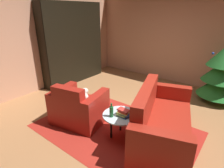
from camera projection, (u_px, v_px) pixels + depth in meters
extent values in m
plane|color=#9B6940|center=(126.00, 121.00, 3.60)|extent=(6.58, 6.58, 0.00)
cube|color=tan|center=(183.00, 34.00, 5.12)|extent=(5.54, 0.06, 2.79)
cube|color=tan|center=(37.00, 37.00, 4.64)|extent=(0.06, 5.61, 2.79)
cube|color=maroon|center=(115.00, 129.00, 3.35)|extent=(2.76, 1.87, 0.01)
cube|color=black|center=(77.00, 44.00, 5.22)|extent=(0.03, 2.00, 2.25)
cube|color=black|center=(96.00, 40.00, 6.04)|extent=(0.36, 0.02, 2.25)
cube|color=black|center=(43.00, 49.00, 4.59)|extent=(0.36, 0.03, 2.25)
cube|color=black|center=(76.00, 80.00, 5.73)|extent=(0.34, 1.95, 0.03)
cube|color=black|center=(75.00, 68.00, 5.59)|extent=(0.34, 1.95, 0.03)
cube|color=black|center=(74.00, 56.00, 5.45)|extent=(0.34, 1.95, 0.02)
cube|color=black|center=(73.00, 44.00, 5.31)|extent=(0.34, 1.95, 0.02)
cube|color=black|center=(72.00, 30.00, 5.18)|extent=(0.34, 1.95, 0.02)
cube|color=black|center=(71.00, 16.00, 5.04)|extent=(0.34, 1.95, 0.02)
cube|color=black|center=(70.00, 2.00, 4.90)|extent=(0.34, 1.95, 0.03)
cube|color=black|center=(70.00, 45.00, 5.42)|extent=(0.05, 0.95, 0.59)
cube|color=black|center=(71.00, 45.00, 5.40)|extent=(0.03, 0.98, 0.62)
cube|color=brown|center=(95.00, 69.00, 6.39)|extent=(0.26, 0.03, 0.20)
cube|color=#BC9C9D|center=(93.00, 68.00, 6.37)|extent=(0.17, 0.04, 0.25)
cube|color=#18718C|center=(93.00, 68.00, 6.32)|extent=(0.21, 0.04, 0.29)
cube|color=#974AA0|center=(92.00, 69.00, 6.29)|extent=(0.20, 0.03, 0.28)
cube|color=tan|center=(91.00, 70.00, 6.27)|extent=(0.23, 0.03, 0.23)
cube|color=#398435|center=(91.00, 70.00, 6.24)|extent=(0.24, 0.03, 0.24)
cube|color=#994E94|center=(90.00, 70.00, 6.20)|extent=(0.25, 0.05, 0.25)
cube|color=#ABA895|center=(88.00, 70.00, 6.18)|extent=(0.18, 0.04, 0.28)
cube|color=#B7AA8F|center=(88.00, 70.00, 6.13)|extent=(0.24, 0.04, 0.28)
cube|color=#378D3F|center=(94.00, 57.00, 6.24)|extent=(0.23, 0.05, 0.30)
cube|color=navy|center=(94.00, 57.00, 6.21)|extent=(0.23, 0.03, 0.32)
cube|color=#30794C|center=(92.00, 58.00, 6.20)|extent=(0.20, 0.03, 0.24)
cube|color=gold|center=(91.00, 59.00, 6.18)|extent=(0.19, 0.04, 0.21)
cube|color=#B02918|center=(90.00, 59.00, 6.16)|extent=(0.16, 0.05, 0.19)
cube|color=#582834|center=(90.00, 59.00, 6.10)|extent=(0.21, 0.03, 0.24)
cube|color=#A89F94|center=(89.00, 59.00, 6.06)|extent=(0.24, 0.03, 0.24)
cube|color=orange|center=(88.00, 60.00, 6.04)|extent=(0.24, 0.04, 0.22)
cube|color=orange|center=(87.00, 59.00, 5.99)|extent=(0.22, 0.04, 0.32)
cube|color=red|center=(93.00, 23.00, 5.81)|extent=(0.27, 0.03, 0.31)
cube|color=orange|center=(92.00, 24.00, 5.80)|extent=(0.24, 0.04, 0.23)
cube|color=#277330|center=(91.00, 24.00, 5.79)|extent=(0.19, 0.05, 0.20)
cube|color=purple|center=(89.00, 23.00, 5.73)|extent=(0.20, 0.04, 0.27)
cube|color=#2C7F38|center=(88.00, 23.00, 5.71)|extent=(0.17, 0.05, 0.27)
cube|color=#993F91|center=(92.00, 11.00, 5.69)|extent=(0.19, 0.05, 0.26)
cube|color=#3E8138|center=(91.00, 10.00, 5.63)|extent=(0.26, 0.04, 0.28)
cube|color=#2D7D3E|center=(89.00, 10.00, 5.60)|extent=(0.20, 0.04, 0.30)
cube|color=orange|center=(89.00, 10.00, 5.56)|extent=(0.27, 0.04, 0.28)
cube|color=#348645|center=(88.00, 11.00, 5.55)|extent=(0.24, 0.03, 0.22)
cube|color=#A7AD90|center=(87.00, 12.00, 5.52)|extent=(0.24, 0.03, 0.20)
cube|color=#27843D|center=(86.00, 10.00, 5.47)|extent=(0.25, 0.03, 0.30)
cube|color=maroon|center=(80.00, 111.00, 3.54)|extent=(0.74, 0.86, 0.41)
cube|color=maroon|center=(68.00, 99.00, 3.15)|extent=(0.62, 0.29, 0.40)
cube|color=maroon|center=(97.00, 111.00, 3.35)|extent=(0.31, 0.77, 0.64)
cube|color=maroon|center=(64.00, 102.00, 3.65)|extent=(0.31, 0.77, 0.64)
ellipsoid|color=beige|center=(82.00, 96.00, 3.49)|extent=(0.31, 0.23, 0.18)
sphere|color=beige|center=(85.00, 91.00, 3.57)|extent=(0.13, 0.13, 0.13)
cube|color=maroon|center=(163.00, 129.00, 3.02)|extent=(1.18, 1.56, 0.42)
cube|color=maroon|center=(146.00, 101.00, 2.95)|extent=(0.59, 1.37, 0.48)
cube|color=maroon|center=(158.00, 155.00, 2.29)|extent=(0.81, 0.40, 0.69)
cube|color=maroon|center=(168.00, 101.00, 3.65)|extent=(0.81, 0.40, 0.69)
cylinder|color=black|center=(129.00, 130.00, 3.01)|extent=(0.04, 0.04, 0.41)
cylinder|color=black|center=(121.00, 121.00, 3.26)|extent=(0.04, 0.04, 0.41)
cylinder|color=black|center=(111.00, 128.00, 3.06)|extent=(0.04, 0.04, 0.41)
cylinder|color=silver|center=(121.00, 115.00, 3.02)|extent=(0.60, 0.60, 0.02)
cube|color=#314D87|center=(123.00, 115.00, 2.98)|extent=(0.22, 0.15, 0.02)
cube|color=#D3C653|center=(123.00, 114.00, 2.97)|extent=(0.17, 0.16, 0.02)
cube|color=#2E4F96|center=(124.00, 113.00, 2.96)|extent=(0.21, 0.13, 0.02)
cube|color=#CFBB54|center=(123.00, 112.00, 2.95)|extent=(0.20, 0.15, 0.02)
cube|color=red|center=(123.00, 111.00, 2.95)|extent=(0.15, 0.13, 0.02)
cube|color=#B42E26|center=(123.00, 110.00, 2.94)|extent=(0.19, 0.12, 0.02)
cylinder|color=#1C5B2A|center=(111.00, 112.00, 2.93)|extent=(0.06, 0.06, 0.18)
cylinder|color=#1C5B2A|center=(111.00, 105.00, 2.89)|extent=(0.02, 0.02, 0.06)
cylinder|color=brown|center=(216.00, 98.00, 4.39)|extent=(0.08, 0.08, 0.16)
cone|color=#24722B|center=(219.00, 86.00, 4.27)|extent=(0.93, 0.93, 0.47)
cone|color=#24722B|center=(222.00, 71.00, 4.14)|extent=(0.83, 0.83, 0.47)
sphere|color=blue|center=(213.00, 53.00, 4.24)|extent=(0.06, 0.06, 0.06)
sphere|color=yellow|center=(218.00, 85.00, 4.62)|extent=(0.06, 0.06, 0.06)
sphere|color=blue|center=(207.00, 80.00, 4.60)|extent=(0.05, 0.05, 0.05)
sphere|color=yellow|center=(216.00, 58.00, 4.33)|extent=(0.07, 0.07, 0.07)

